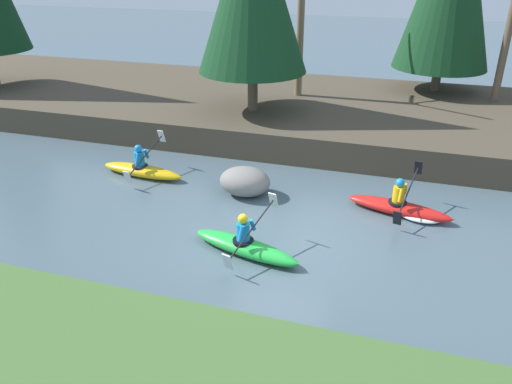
{
  "coord_description": "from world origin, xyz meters",
  "views": [
    {
      "loc": [
        2.55,
        -9.92,
        6.25
      ],
      "look_at": [
        -0.89,
        1.26,
        0.55
      ],
      "focal_mm": 35.0,
      "sensor_mm": 36.0,
      "label": 1
    }
  ],
  "objects_px": {
    "kayaker_lead": "(403,208)",
    "kayaker_trailing": "(142,169)",
    "boulder_midstream": "(245,181)",
    "kayaker_middle": "(246,245)"
  },
  "relations": [
    {
      "from": "kayaker_lead",
      "to": "kayaker_trailing",
      "type": "relative_size",
      "value": 1.0
    },
    {
      "from": "kayaker_lead",
      "to": "boulder_midstream",
      "type": "height_order",
      "value": "kayaker_lead"
    },
    {
      "from": "kayaker_middle",
      "to": "kayaker_trailing",
      "type": "height_order",
      "value": "same"
    },
    {
      "from": "kayaker_lead",
      "to": "boulder_midstream",
      "type": "xyz_separation_m",
      "value": [
        -4.32,
        -0.07,
        0.21
      ]
    },
    {
      "from": "kayaker_lead",
      "to": "kayaker_middle",
      "type": "distance_m",
      "value": 4.47
    },
    {
      "from": "boulder_midstream",
      "to": "kayaker_middle",
      "type": "bearing_deg",
      "value": -71.32
    },
    {
      "from": "kayaker_middle",
      "to": "kayaker_lead",
      "type": "bearing_deg",
      "value": 56.0
    },
    {
      "from": "kayaker_trailing",
      "to": "boulder_midstream",
      "type": "bearing_deg",
      "value": 0.24
    },
    {
      "from": "kayaker_lead",
      "to": "boulder_midstream",
      "type": "distance_m",
      "value": 4.32
    },
    {
      "from": "kayaker_middle",
      "to": "boulder_midstream",
      "type": "distance_m",
      "value": 3.07
    }
  ]
}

